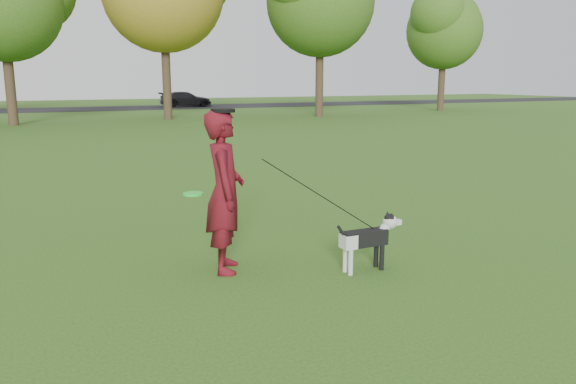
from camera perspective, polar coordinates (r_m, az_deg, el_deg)
name	(u,v)px	position (r m, az deg, el deg)	size (l,w,h in m)	color
ground	(328,268)	(7.10, 4.06, -7.69)	(120.00, 120.00, 0.00)	#285116
road	(76,109)	(46.04, -20.74, 7.88)	(120.00, 7.00, 0.02)	black
man	(225,192)	(6.79, -6.44, 0.01)	(0.72, 0.47, 1.97)	#520B18
dog	(369,236)	(6.94, 8.25, -4.47)	(0.93, 0.19, 0.71)	black
car_right	(186,99)	(47.38, -10.35, 9.26)	(1.71, 4.20, 1.22)	#232127
man_held_items	(320,195)	(6.86, 3.27, -0.33)	(2.27, 0.88, 1.50)	#1DEB3C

